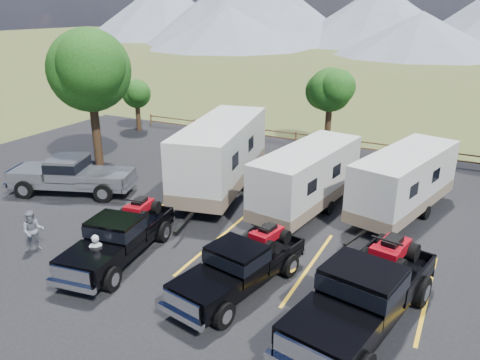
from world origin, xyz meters
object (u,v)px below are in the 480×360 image
at_px(trailer_left, 221,156).
at_px(person_a, 97,255).
at_px(trailer_center, 307,179).
at_px(trailer_right, 404,183).
at_px(rig_center, 241,265).
at_px(rig_right, 365,292).
at_px(tree_big_nw, 89,70).
at_px(rig_left, 120,236).
at_px(pickup_silver, 72,175).
at_px(person_b, 33,231).

height_order(trailer_left, person_a, trailer_left).
relative_size(trailer_left, trailer_center, 1.20).
height_order(trailer_left, trailer_right, trailer_left).
bearing_deg(trailer_center, rig_center, -80.20).
bearing_deg(rig_right, person_a, -158.84).
xyz_separation_m(tree_big_nw, rig_left, (8.09, -7.58, -4.65)).
bearing_deg(pickup_silver, rig_center, 51.22).
distance_m(tree_big_nw, trailer_center, 13.37).
distance_m(rig_center, pickup_silver, 11.92).
relative_size(trailer_left, person_b, 6.22).
distance_m(tree_big_nw, person_a, 13.00).
bearing_deg(trailer_left, rig_right, -51.52).
height_order(rig_center, person_b, rig_center).
relative_size(rig_left, trailer_center, 0.68).
bearing_deg(trailer_right, rig_left, -119.98).
distance_m(rig_right, trailer_right, 8.56).
distance_m(rig_right, pickup_silver, 15.80).
distance_m(rig_left, person_a, 1.32).
bearing_deg(tree_big_nw, rig_left, -43.15).
relative_size(rig_center, trailer_left, 0.56).
bearing_deg(rig_center, trailer_right, 77.72).
bearing_deg(tree_big_nw, pickup_silver, -65.53).
bearing_deg(person_a, person_b, -43.80).
relative_size(trailer_right, person_b, 5.11).
height_order(tree_big_nw, trailer_left, tree_big_nw).
height_order(trailer_right, person_b, trailer_right).
bearing_deg(rig_left, person_b, -170.34).
relative_size(tree_big_nw, rig_left, 1.34).
bearing_deg(rig_center, trailer_left, 134.72).
bearing_deg(rig_left, rig_right, -6.89).
relative_size(rig_center, trailer_right, 0.68).
bearing_deg(trailer_left, trailer_right, -4.15).
bearing_deg(rig_center, tree_big_nw, 161.85).
bearing_deg(pickup_silver, person_b, 11.48).
bearing_deg(rig_left, trailer_left, 81.66).
distance_m(trailer_left, pickup_silver, 7.47).
relative_size(trailer_left, person_a, 6.49).
xyz_separation_m(pickup_silver, person_a, (6.55, -5.28, -0.18)).
bearing_deg(trailer_right, pickup_silver, -147.84).
height_order(tree_big_nw, trailer_center, tree_big_nw).
xyz_separation_m(rig_right, trailer_right, (-0.29, 8.54, 0.45)).
xyz_separation_m(rig_right, person_b, (-12.20, -1.26, -0.26)).
bearing_deg(rig_right, trailer_center, 132.68).
height_order(rig_left, person_b, rig_left).
xyz_separation_m(rig_right, person_a, (-8.79, -1.51, -0.29)).
bearing_deg(person_a, trailer_left, -129.05).
relative_size(rig_right, trailer_right, 0.83).
relative_size(rig_left, person_a, 3.71).
bearing_deg(rig_left, trailer_right, 37.28).
relative_size(trailer_center, person_a, 5.42).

